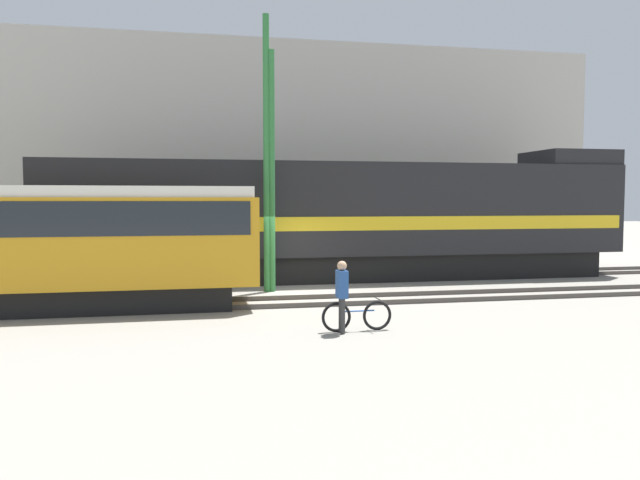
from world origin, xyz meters
TOP-DOWN VIEW (x-y plane):
  - ground_plane at (0.00, 0.00)m, footprint 120.00×120.00m
  - track_near at (0.00, -1.53)m, footprint 60.00×1.50m
  - track_far at (0.00, 3.63)m, footprint 60.00×1.50m
  - building_backdrop at (0.00, 11.89)m, footprint 32.27×6.00m
  - freight_locomotive at (2.56, 3.63)m, footprint 21.96×3.04m
  - streetcar at (-7.60, -1.53)m, footprint 12.18×2.54m
  - bicycle at (0.44, -5.62)m, footprint 1.68×0.44m
  - person at (0.04, -5.78)m, footprint 0.23×0.36m
  - utility_pole_left at (-0.86, 1.05)m, footprint 0.21×0.21m
  - utility_pole_center at (-0.69, 1.05)m, footprint 0.22×0.22m

SIDE VIEW (x-z plane):
  - ground_plane at x=0.00m, z-range 0.00..0.00m
  - track_near at x=0.00m, z-range 0.00..0.14m
  - track_far at x=0.00m, z-range 0.00..0.14m
  - bicycle at x=0.44m, z-range -0.03..0.73m
  - person at x=0.04m, z-range 0.18..1.84m
  - streetcar at x=-7.60m, z-range 0.25..3.66m
  - freight_locomotive at x=2.56m, z-range -0.18..4.84m
  - utility_pole_center at x=-0.69m, z-range 0.00..7.93m
  - utility_pole_left at x=-0.86m, z-range 0.00..9.06m
  - building_backdrop at x=0.00m, z-range 0.00..10.35m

